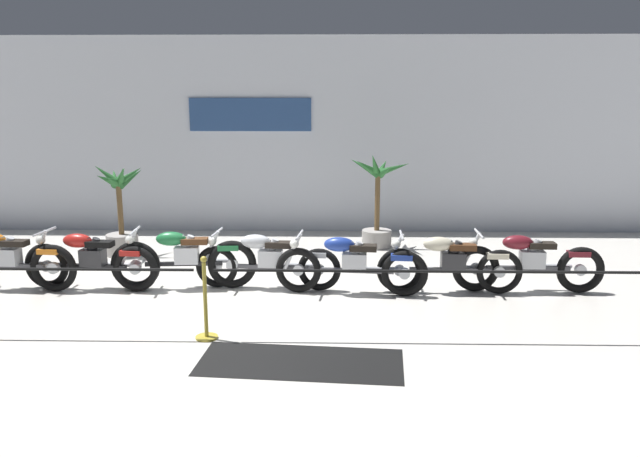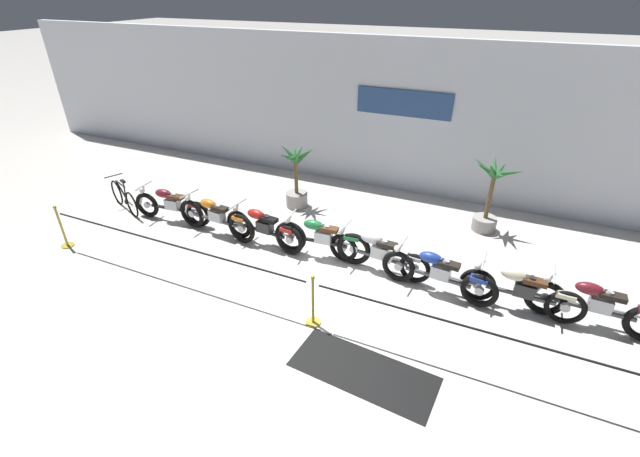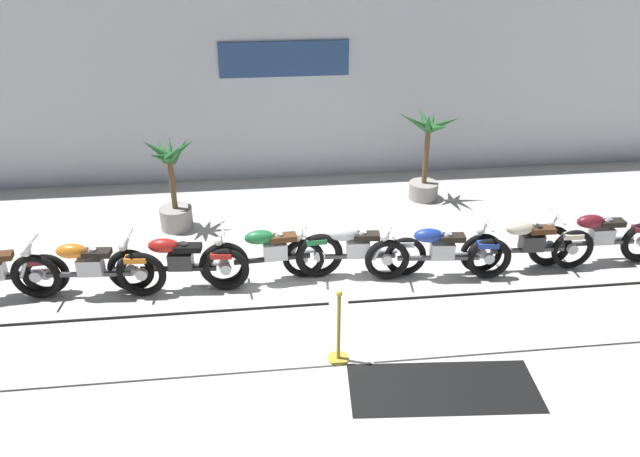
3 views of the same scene
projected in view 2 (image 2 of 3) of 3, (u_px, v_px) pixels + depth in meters
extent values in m
plane|color=silver|center=(334.00, 282.00, 8.83)|extent=(120.00, 120.00, 0.00)
cube|color=silver|center=(406.00, 119.00, 11.83)|extent=(28.00, 0.25, 4.20)
cube|color=navy|center=(404.00, 103.00, 11.53)|extent=(2.62, 0.04, 0.70)
torus|color=black|center=(147.00, 205.00, 11.14)|extent=(0.69, 0.18, 0.68)
torus|color=black|center=(198.00, 214.00, 10.71)|extent=(0.69, 0.18, 0.68)
cylinder|color=silver|center=(147.00, 205.00, 11.14)|extent=(0.16, 0.09, 0.16)
cylinder|color=silver|center=(198.00, 214.00, 10.71)|extent=(0.16, 0.09, 0.16)
cylinder|color=silver|center=(142.00, 195.00, 11.02)|extent=(0.31, 0.08, 0.59)
cube|color=silver|center=(173.00, 204.00, 10.83)|extent=(0.38, 0.25, 0.26)
cylinder|color=silver|center=(170.00, 197.00, 10.74)|extent=(0.19, 0.13, 0.24)
cylinder|color=silver|center=(173.00, 197.00, 10.72)|extent=(0.19, 0.13, 0.24)
cylinder|color=silver|center=(187.00, 208.00, 10.93)|extent=(0.70, 0.14, 0.07)
cube|color=black|center=(172.00, 209.00, 10.91)|extent=(1.23, 0.18, 0.06)
ellipsoid|color=maroon|center=(163.00, 193.00, 10.76)|extent=(0.48, 0.26, 0.22)
cube|color=#4C2D19|center=(176.00, 197.00, 10.68)|extent=(0.42, 0.24, 0.09)
cube|color=maroon|center=(195.00, 205.00, 10.60)|extent=(0.33, 0.19, 0.08)
cylinder|color=silver|center=(143.00, 186.00, 10.86)|extent=(0.09, 0.62, 0.04)
sphere|color=silver|center=(142.00, 190.00, 10.95)|extent=(0.14, 0.14, 0.14)
torus|color=black|center=(192.00, 214.00, 10.66)|extent=(0.75, 0.17, 0.74)
torus|color=black|center=(242.00, 229.00, 10.00)|extent=(0.75, 0.17, 0.74)
cylinder|color=silver|center=(192.00, 214.00, 10.66)|extent=(0.18, 0.09, 0.18)
cylinder|color=silver|center=(242.00, 229.00, 10.00)|extent=(0.18, 0.09, 0.18)
cylinder|color=silver|center=(188.00, 203.00, 10.55)|extent=(0.31, 0.08, 0.59)
cube|color=silver|center=(217.00, 215.00, 10.23)|extent=(0.38, 0.25, 0.26)
cylinder|color=silver|center=(215.00, 208.00, 10.15)|extent=(0.19, 0.12, 0.24)
cylinder|color=silver|center=(217.00, 208.00, 10.11)|extent=(0.19, 0.12, 0.24)
cylinder|color=silver|center=(231.00, 221.00, 10.28)|extent=(0.70, 0.13, 0.07)
cube|color=#47474C|center=(216.00, 220.00, 10.32)|extent=(1.25, 0.16, 0.06)
ellipsoid|color=orange|center=(208.00, 204.00, 10.20)|extent=(0.48, 0.26, 0.22)
cube|color=black|center=(220.00, 208.00, 10.06)|extent=(0.41, 0.23, 0.09)
cube|color=orange|center=(239.00, 218.00, 9.89)|extent=(0.33, 0.19, 0.08)
cylinder|color=silver|center=(189.00, 194.00, 10.37)|extent=(0.09, 0.62, 0.04)
sphere|color=silver|center=(188.00, 198.00, 10.48)|extent=(0.14, 0.14, 0.14)
torus|color=black|center=(239.00, 224.00, 10.20)|extent=(0.72, 0.18, 0.71)
torus|color=black|center=(290.00, 240.00, 9.58)|extent=(0.72, 0.18, 0.71)
cylinder|color=silver|center=(239.00, 224.00, 10.20)|extent=(0.17, 0.10, 0.17)
cylinder|color=silver|center=(290.00, 240.00, 9.58)|extent=(0.17, 0.10, 0.17)
cylinder|color=silver|center=(235.00, 213.00, 10.10)|extent=(0.31, 0.08, 0.59)
cube|color=#2D2D30|center=(265.00, 226.00, 9.79)|extent=(0.38, 0.25, 0.26)
cylinder|color=#2D2D30|center=(263.00, 218.00, 9.71)|extent=(0.19, 0.13, 0.24)
cylinder|color=#2D2D30|center=(266.00, 219.00, 9.67)|extent=(0.19, 0.13, 0.24)
cylinder|color=silver|center=(279.00, 232.00, 9.84)|extent=(0.70, 0.14, 0.07)
cube|color=black|center=(263.00, 231.00, 9.88)|extent=(1.15, 0.17, 0.06)
ellipsoid|color=#B21E19|center=(256.00, 214.00, 9.76)|extent=(0.48, 0.26, 0.22)
cube|color=black|center=(269.00, 219.00, 9.62)|extent=(0.42, 0.24, 0.09)
cube|color=#B21E19|center=(287.00, 230.00, 9.48)|extent=(0.33, 0.19, 0.08)
cylinder|color=silver|center=(238.00, 204.00, 9.92)|extent=(0.10, 0.62, 0.04)
sphere|color=silver|center=(235.00, 209.00, 10.02)|extent=(0.14, 0.14, 0.14)
torus|color=black|center=(291.00, 237.00, 9.66)|extent=(0.77, 0.18, 0.76)
torus|color=black|center=(354.00, 249.00, 9.21)|extent=(0.77, 0.18, 0.76)
cylinder|color=silver|center=(291.00, 237.00, 9.66)|extent=(0.18, 0.09, 0.18)
cylinder|color=silver|center=(354.00, 249.00, 9.21)|extent=(0.18, 0.09, 0.18)
cylinder|color=silver|center=(286.00, 225.00, 9.54)|extent=(0.31, 0.08, 0.59)
cube|color=silver|center=(323.00, 237.00, 9.34)|extent=(0.38, 0.25, 0.26)
cylinder|color=silver|center=(322.00, 229.00, 9.26)|extent=(0.19, 0.12, 0.24)
cylinder|color=silver|center=(325.00, 229.00, 9.23)|extent=(0.19, 0.12, 0.24)
cylinder|color=silver|center=(338.00, 242.00, 9.44)|extent=(0.70, 0.12, 0.07)
cube|color=black|center=(321.00, 242.00, 9.43)|extent=(1.19, 0.15, 0.06)
ellipsoid|color=#1E6B38|center=(314.00, 225.00, 9.28)|extent=(0.47, 0.25, 0.22)
cube|color=#4C2D19|center=(329.00, 229.00, 9.19)|extent=(0.41, 0.23, 0.09)
cube|color=#1E6B38|center=(352.00, 238.00, 9.09)|extent=(0.33, 0.18, 0.08)
cylinder|color=silver|center=(290.00, 215.00, 9.38)|extent=(0.08, 0.62, 0.04)
sphere|color=silver|center=(287.00, 220.00, 9.47)|extent=(0.14, 0.14, 0.14)
torus|color=black|center=(343.00, 248.00, 9.35)|extent=(0.67, 0.16, 0.67)
torus|color=black|center=(415.00, 268.00, 8.67)|extent=(0.67, 0.16, 0.67)
cylinder|color=silver|center=(343.00, 248.00, 9.35)|extent=(0.16, 0.09, 0.16)
cylinder|color=silver|center=(415.00, 268.00, 8.67)|extent=(0.16, 0.09, 0.16)
cylinder|color=silver|center=(340.00, 236.00, 9.24)|extent=(0.31, 0.08, 0.59)
cube|color=silver|center=(380.00, 252.00, 8.91)|extent=(0.38, 0.25, 0.26)
cylinder|color=silver|center=(379.00, 243.00, 8.83)|extent=(0.19, 0.12, 0.24)
cylinder|color=silver|center=(383.00, 244.00, 8.79)|extent=(0.19, 0.12, 0.24)
cylinder|color=silver|center=(396.00, 258.00, 8.96)|extent=(0.70, 0.13, 0.07)
cube|color=#47474C|center=(378.00, 257.00, 9.00)|extent=(1.29, 0.16, 0.06)
ellipsoid|color=#B7BABF|center=(371.00, 238.00, 8.88)|extent=(0.48, 0.26, 0.22)
cube|color=black|center=(387.00, 244.00, 8.74)|extent=(0.41, 0.23, 0.09)
cube|color=#B7BABF|center=(414.00, 258.00, 8.57)|extent=(0.33, 0.18, 0.08)
cylinder|color=silver|center=(345.00, 226.00, 9.06)|extent=(0.09, 0.62, 0.04)
sphere|color=silver|center=(341.00, 231.00, 9.17)|extent=(0.14, 0.14, 0.14)
torus|color=black|center=(398.00, 266.00, 8.70)|extent=(0.71, 0.18, 0.70)
torus|color=black|center=(479.00, 291.00, 8.01)|extent=(0.71, 0.18, 0.70)
cylinder|color=silver|center=(398.00, 266.00, 8.70)|extent=(0.17, 0.10, 0.17)
cylinder|color=silver|center=(479.00, 291.00, 8.01)|extent=(0.17, 0.10, 0.17)
cylinder|color=silver|center=(395.00, 253.00, 8.60)|extent=(0.31, 0.08, 0.59)
cube|color=silver|center=(441.00, 272.00, 8.25)|extent=(0.38, 0.25, 0.26)
cylinder|color=silver|center=(440.00, 263.00, 8.17)|extent=(0.19, 0.13, 0.24)
cylinder|color=silver|center=(444.00, 264.00, 8.13)|extent=(0.19, 0.13, 0.24)
cylinder|color=silver|center=(457.00, 279.00, 8.30)|extent=(0.70, 0.14, 0.07)
cube|color=#47474C|center=(437.00, 277.00, 8.34)|extent=(1.28, 0.18, 0.06)
ellipsoid|color=navy|center=(431.00, 258.00, 8.22)|extent=(0.48, 0.26, 0.22)
cube|color=black|center=(449.00, 265.00, 8.09)|extent=(0.42, 0.24, 0.09)
cube|color=navy|center=(479.00, 279.00, 7.90)|extent=(0.33, 0.19, 0.08)
cylinder|color=silver|center=(402.00, 244.00, 8.42)|extent=(0.10, 0.62, 0.04)
sphere|color=silver|center=(397.00, 249.00, 8.52)|extent=(0.14, 0.14, 0.14)
torus|color=black|center=(477.00, 285.00, 8.18)|extent=(0.69, 0.12, 0.69)
torus|color=black|center=(565.00, 307.00, 7.60)|extent=(0.69, 0.12, 0.69)
cylinder|color=silver|center=(477.00, 285.00, 8.18)|extent=(0.17, 0.09, 0.17)
cylinder|color=silver|center=(565.00, 307.00, 7.60)|extent=(0.17, 0.09, 0.17)
cylinder|color=silver|center=(475.00, 271.00, 8.07)|extent=(0.31, 0.07, 0.59)
cube|color=#2D2D30|center=(525.00, 289.00, 7.79)|extent=(0.37, 0.23, 0.26)
cylinder|color=#2D2D30|center=(525.00, 280.00, 7.71)|extent=(0.18, 0.12, 0.24)
cylinder|color=#2D2D30|center=(530.00, 281.00, 7.68)|extent=(0.18, 0.12, 0.24)
cylinder|color=silver|center=(541.00, 296.00, 7.86)|extent=(0.70, 0.09, 0.07)
cube|color=#47474C|center=(520.00, 295.00, 7.88)|extent=(1.21, 0.10, 0.06)
ellipsoid|color=beige|center=(514.00, 275.00, 7.75)|extent=(0.47, 0.24, 0.22)
cube|color=#4C2D19|center=(535.00, 282.00, 7.63)|extent=(0.41, 0.21, 0.09)
cube|color=beige|center=(566.00, 295.00, 7.50)|extent=(0.33, 0.17, 0.08)
cylinder|color=silver|center=(484.00, 261.00, 7.90)|extent=(0.06, 0.62, 0.04)
sphere|color=silver|center=(478.00, 266.00, 8.00)|extent=(0.14, 0.14, 0.14)
torus|color=black|center=(545.00, 298.00, 7.81)|extent=(0.72, 0.14, 0.72)
cylinder|color=silver|center=(545.00, 298.00, 7.81)|extent=(0.17, 0.08, 0.17)
cylinder|color=silver|center=(544.00, 284.00, 7.70)|extent=(0.30, 0.06, 0.59)
cube|color=silver|center=(600.00, 304.00, 7.41)|extent=(0.37, 0.23, 0.26)
cylinder|color=silver|center=(601.00, 294.00, 7.33)|extent=(0.18, 0.11, 0.24)
cylinder|color=silver|center=(607.00, 296.00, 7.29)|extent=(0.18, 0.11, 0.24)
cylinder|color=silver|center=(617.00, 311.00, 7.47)|extent=(0.70, 0.09, 0.07)
cube|color=#47474C|center=(594.00, 310.00, 7.50)|extent=(1.26, 0.10, 0.06)
ellipsoid|color=maroon|center=(590.00, 289.00, 7.37)|extent=(0.47, 0.23, 0.22)
cube|color=black|center=(613.00, 296.00, 7.25)|extent=(0.41, 0.21, 0.09)
cylinder|color=silver|center=(554.00, 274.00, 7.53)|extent=(0.05, 0.62, 0.04)
sphere|color=silver|center=(547.00, 279.00, 7.63)|extent=(0.14, 0.14, 0.14)
torus|color=black|center=(117.00, 193.00, 11.78)|extent=(0.66, 0.31, 0.70)
torus|color=black|center=(132.00, 205.00, 11.13)|extent=(0.66, 0.31, 0.70)
cylinder|color=black|center=(122.00, 190.00, 11.38)|extent=(0.57, 0.27, 0.43)
cylinder|color=black|center=(121.00, 184.00, 11.24)|extent=(0.52, 0.24, 0.04)
cylinder|color=black|center=(125.00, 191.00, 11.18)|extent=(0.15, 0.09, 0.55)
cube|color=black|center=(123.00, 181.00, 11.01)|extent=(0.20, 0.14, 0.05)
cylinder|color=black|center=(129.00, 202.00, 11.26)|extent=(0.43, 0.20, 0.03)
cylinder|color=black|center=(113.00, 176.00, 11.48)|extent=(0.21, 0.45, 0.03)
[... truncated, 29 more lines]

